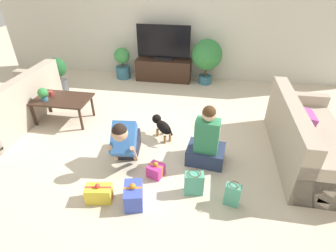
% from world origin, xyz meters
% --- Properties ---
extents(ground_plane, '(16.00, 16.00, 0.00)m').
position_xyz_m(ground_plane, '(0.00, 0.00, 0.00)').
color(ground_plane, beige).
extents(wall_back, '(8.40, 0.06, 2.60)m').
position_xyz_m(wall_back, '(0.00, 2.63, 1.30)').
color(wall_back, beige).
rests_on(wall_back, ground_plane).
extents(sofa_left, '(0.90, 1.99, 0.84)m').
position_xyz_m(sofa_left, '(-2.40, -0.00, 0.30)').
color(sofa_left, tan).
rests_on(sofa_left, ground_plane).
extents(sofa_right, '(0.90, 1.99, 0.84)m').
position_xyz_m(sofa_right, '(2.40, -0.19, 0.29)').
color(sofa_right, tan).
rests_on(sofa_right, ground_plane).
extents(coffee_table, '(0.98, 0.60, 0.44)m').
position_xyz_m(coffee_table, '(-1.54, 0.19, 0.39)').
color(coffee_table, '#382319').
rests_on(coffee_table, ground_plane).
extents(tv_console, '(1.28, 0.44, 0.50)m').
position_xyz_m(tv_console, '(-0.14, 2.34, 0.25)').
color(tv_console, '#382319').
rests_on(tv_console, ground_plane).
extents(tv, '(1.21, 0.20, 0.77)m').
position_xyz_m(tv, '(-0.14, 2.34, 0.85)').
color(tv, black).
rests_on(tv, tv_console).
extents(potted_plant_corner_left, '(0.40, 0.40, 0.73)m').
position_xyz_m(potted_plant_corner_left, '(-2.25, 1.34, 0.42)').
color(potted_plant_corner_left, '#4C4C51').
rests_on(potted_plant_corner_left, ground_plane).
extents(potted_plant_back_right, '(0.68, 0.68, 1.01)m').
position_xyz_m(potted_plant_back_right, '(0.85, 2.29, 0.64)').
color(potted_plant_back_right, '#336B84').
rests_on(potted_plant_back_right, ground_plane).
extents(potted_plant_back_left, '(0.37, 0.37, 0.73)m').
position_xyz_m(potted_plant_back_left, '(-1.13, 2.29, 0.39)').
color(potted_plant_back_left, '#336B84').
rests_on(potted_plant_back_left, ground_plane).
extents(person_kneeling, '(0.40, 0.78, 0.77)m').
position_xyz_m(person_kneeling, '(-0.12, -0.69, 0.34)').
color(person_kneeling, '#23232D').
rests_on(person_kneeling, ground_plane).
extents(person_sitting, '(0.56, 0.52, 0.93)m').
position_xyz_m(person_sitting, '(0.99, -0.55, 0.33)').
color(person_sitting, '#283351').
rests_on(person_sitting, ground_plane).
extents(dog, '(0.40, 0.44, 0.34)m').
position_xyz_m(dog, '(0.27, -0.04, 0.22)').
color(dog, black).
rests_on(dog, ground_plane).
extents(gift_box_a, '(0.33, 0.22, 0.26)m').
position_xyz_m(gift_box_a, '(-0.23, -1.47, 0.11)').
color(gift_box_a, yellow).
rests_on(gift_box_a, ground_plane).
extents(gift_box_b, '(0.25, 0.24, 0.23)m').
position_xyz_m(gift_box_b, '(0.35, -0.94, 0.09)').
color(gift_box_b, '#CC3389').
rests_on(gift_box_b, ground_plane).
extents(gift_box_c, '(0.28, 0.36, 0.31)m').
position_xyz_m(gift_box_c, '(0.19, -1.45, 0.13)').
color(gift_box_c, '#3D51BC').
rests_on(gift_box_c, ground_plane).
extents(gift_bag_a, '(0.25, 0.17, 0.33)m').
position_xyz_m(gift_bag_a, '(0.88, -1.16, 0.16)').
color(gift_bag_a, '#4CA384').
rests_on(gift_bag_a, ground_plane).
extents(gift_bag_b, '(0.20, 0.14, 0.32)m').
position_xyz_m(gift_bag_b, '(1.34, -1.27, 0.15)').
color(gift_bag_b, '#4CA384').
rests_on(gift_bag_b, ground_plane).
extents(mug, '(0.12, 0.08, 0.09)m').
position_xyz_m(mug, '(-1.75, 0.24, 0.49)').
color(mug, '#B23D38').
rests_on(mug, coffee_table).
extents(tabletop_plant, '(0.17, 0.17, 0.22)m').
position_xyz_m(tabletop_plant, '(-1.78, 0.07, 0.57)').
color(tabletop_plant, '#336B84').
rests_on(tabletop_plant, coffee_table).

